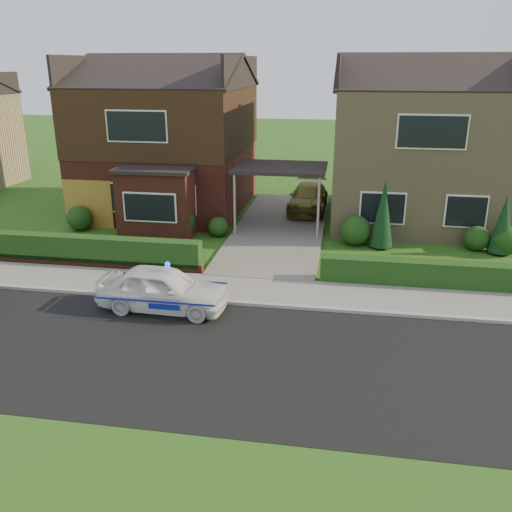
# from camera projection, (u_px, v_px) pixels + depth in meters

# --- Properties ---
(ground) EXTENTS (120.00, 120.00, 0.00)m
(ground) POSITION_uv_depth(u_px,v_px,m) (225.00, 357.00, 13.32)
(ground) COLOR #1F4B14
(ground) RESTS_ON ground
(road) EXTENTS (60.00, 6.00, 0.02)m
(road) POSITION_uv_depth(u_px,v_px,m) (225.00, 357.00, 13.32)
(road) COLOR black
(road) RESTS_ON ground
(kerb) EXTENTS (60.00, 0.16, 0.12)m
(kerb) POSITION_uv_depth(u_px,v_px,m) (247.00, 304.00, 16.13)
(kerb) COLOR #9E9993
(kerb) RESTS_ON ground
(sidewalk) EXTENTS (60.00, 2.00, 0.10)m
(sidewalk) POSITION_uv_depth(u_px,v_px,m) (253.00, 290.00, 17.11)
(sidewalk) COLOR slate
(sidewalk) RESTS_ON ground
(driveway) EXTENTS (3.80, 12.00, 0.12)m
(driveway) POSITION_uv_depth(u_px,v_px,m) (280.00, 228.00, 23.51)
(driveway) COLOR #666059
(driveway) RESTS_ON ground
(house_left) EXTENTS (7.50, 9.53, 7.25)m
(house_left) POSITION_uv_depth(u_px,v_px,m) (168.00, 130.00, 25.84)
(house_left) COLOR maroon
(house_left) RESTS_ON ground
(house_right) EXTENTS (7.50, 8.06, 7.25)m
(house_right) POSITION_uv_depth(u_px,v_px,m) (418.00, 138.00, 24.19)
(house_right) COLOR tan
(house_right) RESTS_ON ground
(carport_link) EXTENTS (3.80, 3.00, 2.77)m
(carport_link) POSITION_uv_depth(u_px,v_px,m) (280.00, 169.00, 22.60)
(carport_link) COLOR black
(carport_link) RESTS_ON ground
(garage_door) EXTENTS (2.20, 0.10, 2.10)m
(garage_door) POSITION_uv_depth(u_px,v_px,m) (89.00, 204.00, 23.48)
(garage_door) COLOR brown
(garage_door) RESTS_ON ground
(dwarf_wall) EXTENTS (7.70, 0.25, 0.36)m
(dwarf_wall) POSITION_uv_depth(u_px,v_px,m) (97.00, 263.00, 19.07)
(dwarf_wall) COLOR maroon
(dwarf_wall) RESTS_ON ground
(hedge_left) EXTENTS (7.50, 0.55, 0.90)m
(hedge_left) POSITION_uv_depth(u_px,v_px,m) (99.00, 266.00, 19.27)
(hedge_left) COLOR #173611
(hedge_left) RESTS_ON ground
(hedge_right) EXTENTS (7.50, 0.55, 0.80)m
(hedge_right) POSITION_uv_depth(u_px,v_px,m) (437.00, 288.00, 17.39)
(hedge_right) COLOR #173611
(hedge_right) RESTS_ON ground
(shrub_left_far) EXTENTS (1.08, 1.08, 1.08)m
(shrub_left_far) POSITION_uv_depth(u_px,v_px,m) (79.00, 218.00, 23.27)
(shrub_left_far) COLOR #173611
(shrub_left_far) RESTS_ON ground
(shrub_left_mid) EXTENTS (1.32, 1.32, 1.32)m
(shrub_left_mid) POSITION_uv_depth(u_px,v_px,m) (179.00, 221.00, 22.35)
(shrub_left_mid) COLOR #173611
(shrub_left_mid) RESTS_ON ground
(shrub_left_near) EXTENTS (0.84, 0.84, 0.84)m
(shrub_left_near) POSITION_uv_depth(u_px,v_px,m) (218.00, 227.00, 22.46)
(shrub_left_near) COLOR #173611
(shrub_left_near) RESTS_ON ground
(shrub_right_near) EXTENTS (1.20, 1.20, 1.20)m
(shrub_right_near) POSITION_uv_depth(u_px,v_px,m) (355.00, 230.00, 21.35)
(shrub_right_near) COLOR #173611
(shrub_right_near) RESTS_ON ground
(shrub_right_mid) EXTENTS (0.96, 0.96, 0.96)m
(shrub_right_mid) POSITION_uv_depth(u_px,v_px,m) (477.00, 238.00, 20.78)
(shrub_right_mid) COLOR #173611
(shrub_right_mid) RESTS_ON ground
(shrub_right_far) EXTENTS (1.08, 1.08, 1.08)m
(shrub_right_far) POSITION_uv_depth(u_px,v_px,m) (506.00, 241.00, 20.33)
(shrub_right_far) COLOR #173611
(shrub_right_far) RESTS_ON ground
(conifer_a) EXTENTS (0.90, 0.90, 2.60)m
(conifer_a) POSITION_uv_depth(u_px,v_px,m) (383.00, 216.00, 20.78)
(conifer_a) COLOR black
(conifer_a) RESTS_ON ground
(conifer_b) EXTENTS (0.90, 0.90, 2.20)m
(conifer_b) POSITION_uv_depth(u_px,v_px,m) (503.00, 226.00, 20.17)
(conifer_b) COLOR black
(conifer_b) RESTS_ON ground
(police_car) EXTENTS (3.49, 3.86, 1.46)m
(police_car) POSITION_uv_depth(u_px,v_px,m) (163.00, 289.00, 15.69)
(police_car) COLOR silver
(police_car) RESTS_ON ground
(driveway_car) EXTENTS (1.79, 4.27, 1.23)m
(driveway_car) POSITION_uv_depth(u_px,v_px,m) (308.00, 198.00, 25.94)
(driveway_car) COLOR brown
(driveway_car) RESTS_ON driveway
(potted_plant_a) EXTENTS (0.42, 0.36, 0.67)m
(potted_plant_a) POSITION_uv_depth(u_px,v_px,m) (183.00, 251.00, 19.77)
(potted_plant_a) COLOR gray
(potted_plant_a) RESTS_ON ground
(potted_plant_b) EXTENTS (0.50, 0.49, 0.71)m
(potted_plant_b) POSITION_uv_depth(u_px,v_px,m) (142.00, 229.00, 22.41)
(potted_plant_b) COLOR gray
(potted_plant_b) RESTS_ON ground
(potted_plant_c) EXTENTS (0.50, 0.50, 0.68)m
(potted_plant_c) POSITION_uv_depth(u_px,v_px,m) (194.00, 255.00, 19.35)
(potted_plant_c) COLOR gray
(potted_plant_c) RESTS_ON ground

